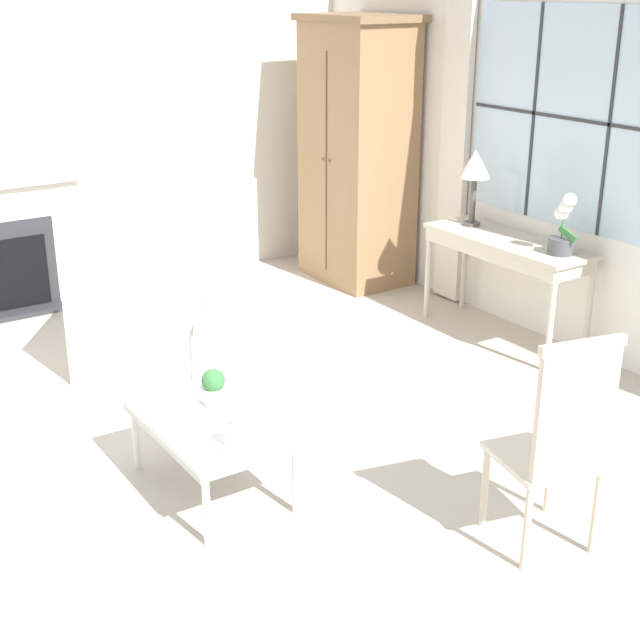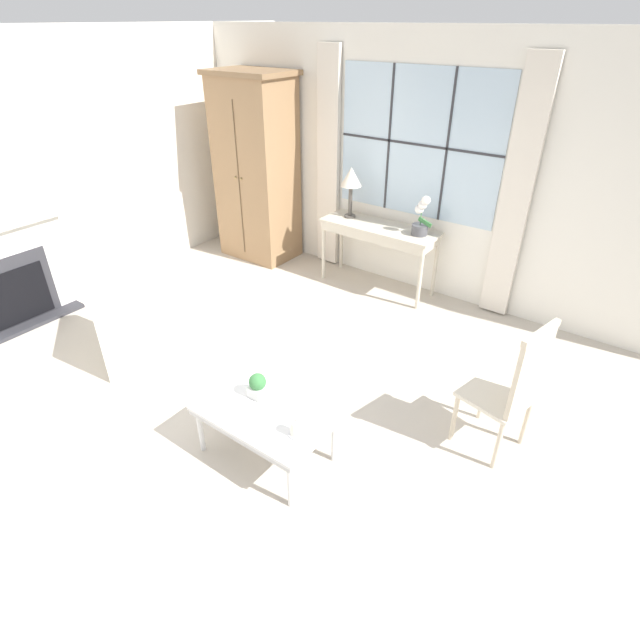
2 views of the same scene
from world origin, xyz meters
The scene contains 13 objects.
ground_plane centered at (0.00, 0.00, 0.00)m, with size 14.00×14.00×0.00m, color #BCB2A3.
wall_back_windowed centered at (0.00, 3.02, 1.40)m, with size 7.20×0.14×2.80m.
wall_left centered at (-3.03, 0.60, 1.40)m, with size 0.06×7.20×2.80m, color white.
fireplace centered at (-2.91, -0.29, 0.67)m, with size 0.34×1.34×2.10m.
armoire centered at (-2.05, 2.62, 1.17)m, with size 1.02×0.72×2.32m.
console_table centered at (-0.23, 2.70, 0.70)m, with size 1.40×0.47×0.79m.
table_lamp centered at (-0.67, 2.74, 1.24)m, with size 0.25×0.25×0.59m.
potted_orchid centered at (0.26, 2.73, 0.96)m, with size 0.23×0.18×0.44m.
armchair_upholstered centered at (-1.31, 0.16, 0.26)m, with size 1.13×1.13×0.82m.
side_chair_wooden centered at (1.92, 0.92, 0.62)m, with size 0.53×0.53×1.13m.
coffee_table centered at (0.53, -0.17, 0.39)m, with size 0.97×0.61×0.44m.
potted_plant_small centered at (0.38, -0.08, 0.53)m, with size 0.13×0.13×0.20m.
pillar_candle centered at (0.86, -0.23, 0.49)m, with size 0.11×0.11×0.13m.
Camera 2 is at (2.46, -2.13, 2.86)m, focal length 28.00 mm.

